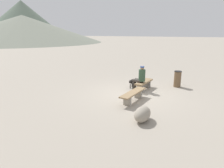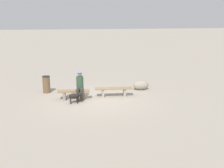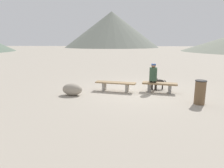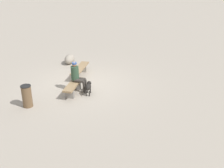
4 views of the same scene
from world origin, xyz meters
The scene contains 7 objects.
ground centered at (0.00, 0.00, -0.03)m, with size 210.00×210.00×0.06m, color #9E9384.
bench_left centered at (-1.02, -0.29, 0.31)m, with size 1.88×0.68×0.43m.
bench_right centered at (0.95, -0.27, 0.31)m, with size 1.55×0.62×0.45m.
seated_person centered at (0.67, -0.14, 0.73)m, with size 0.42×0.65×1.29m.
dog centered at (0.98, 0.37, 0.35)m, with size 0.70×0.26×0.49m.
trash_bin centered at (2.18, -1.82, 0.44)m, with size 0.40×0.40×0.88m.
boulder centered at (-2.77, -1.16, 0.25)m, with size 0.86×0.50×0.51m, color gray.
Camera 2 is at (2.27, 11.88, 3.65)m, focal length 42.46 mm.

